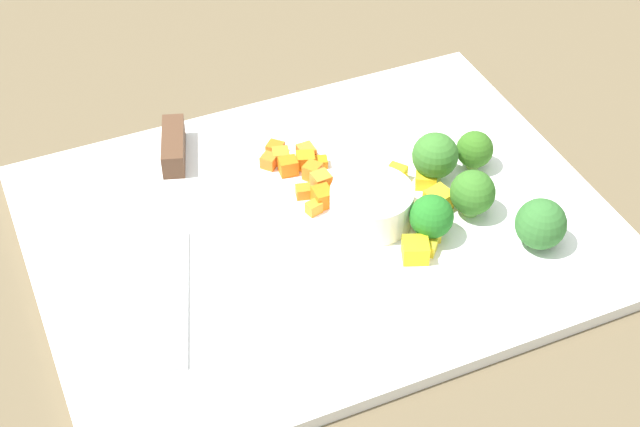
{
  "coord_description": "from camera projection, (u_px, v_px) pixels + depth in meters",
  "views": [
    {
      "loc": [
        0.25,
        0.56,
        0.58
      ],
      "look_at": [
        0.0,
        0.0,
        0.02
      ],
      "focal_mm": 54.42,
      "sensor_mm": 36.0,
      "label": 1
    }
  ],
  "objects": [
    {
      "name": "pepper_dice_5",
      "position": [
        428.0,
        247.0,
        0.81
      ],
      "size": [
        0.02,
        0.02,
        0.01
      ],
      "primitive_type": "cube",
      "rotation": [
        0.0,
        0.0,
        2.38
      ],
      "color": "yellow",
      "rests_on": "cutting_board"
    },
    {
      "name": "chef_knife",
      "position": [
        173.0,
        182.0,
        0.86
      ],
      "size": [
        0.11,
        0.28,
        0.02
      ],
      "rotation": [
        0.0,
        0.0,
        1.26
      ],
      "color": "silver",
      "rests_on": "cutting_board"
    },
    {
      "name": "pepper_dice_3",
      "position": [
        429.0,
        230.0,
        0.82
      ],
      "size": [
        0.02,
        0.02,
        0.02
      ],
      "primitive_type": "cube",
      "rotation": [
        0.0,
        0.0,
        3.01
      ],
      "color": "yellow",
      "rests_on": "cutting_board"
    },
    {
      "name": "cutting_board",
      "position": [
        320.0,
        227.0,
        0.84
      ],
      "size": [
        0.49,
        0.37,
        0.01
      ],
      "primitive_type": "cube",
      "color": "white",
      "rests_on": "ground_plane"
    },
    {
      "name": "carrot_dice_12",
      "position": [
        322.0,
        197.0,
        0.85
      ],
      "size": [
        0.02,
        0.02,
        0.02
      ],
      "primitive_type": "cube",
      "rotation": [
        0.0,
        0.0,
        1.55
      ],
      "color": "orange",
      "rests_on": "cutting_board"
    },
    {
      "name": "prep_bowl",
      "position": [
        372.0,
        205.0,
        0.83
      ],
      "size": [
        0.07,
        0.07,
        0.03
      ],
      "primitive_type": "cylinder",
      "color": "white",
      "rests_on": "cutting_board"
    },
    {
      "name": "carrot_dice_8",
      "position": [
        306.0,
        153.0,
        0.9
      ],
      "size": [
        0.02,
        0.02,
        0.01
      ],
      "primitive_type": "cube",
      "rotation": [
        0.0,
        0.0,
        1.61
      ],
      "color": "orange",
      "rests_on": "cutting_board"
    },
    {
      "name": "pepper_dice_2",
      "position": [
        438.0,
        200.0,
        0.85
      ],
      "size": [
        0.02,
        0.02,
        0.02
      ],
      "primitive_type": "cube",
      "rotation": [
        0.0,
        0.0,
        1.83
      ],
      "color": "yellow",
      "rests_on": "cutting_board"
    },
    {
      "name": "carrot_dice_4",
      "position": [
        312.0,
        171.0,
        0.88
      ],
      "size": [
        0.02,
        0.02,
        0.01
      ],
      "primitive_type": "cube",
      "rotation": [
        0.0,
        0.0,
        0.62
      ],
      "color": "orange",
      "rests_on": "cutting_board"
    },
    {
      "name": "pepper_dice_4",
      "position": [
        426.0,
        180.0,
        0.87
      ],
      "size": [
        0.02,
        0.02,
        0.01
      ],
      "primitive_type": "cube",
      "rotation": [
        0.0,
        0.0,
        1.08
      ],
      "color": "yellow",
      "rests_on": "cutting_board"
    },
    {
      "name": "broccoli_floret_2",
      "position": [
        435.0,
        156.0,
        0.86
      ],
      "size": [
        0.04,
        0.04,
        0.05
      ],
      "color": "#86B85F",
      "rests_on": "cutting_board"
    },
    {
      "name": "broccoli_floret_3",
      "position": [
        473.0,
        193.0,
        0.83
      ],
      "size": [
        0.04,
        0.04,
        0.04
      ],
      "color": "#88C461",
      "rests_on": "cutting_board"
    },
    {
      "name": "broccoli_floret_4",
      "position": [
        541.0,
        224.0,
        0.8
      ],
      "size": [
        0.04,
        0.04,
        0.04
      ],
      "color": "#94AC65",
      "rests_on": "cutting_board"
    },
    {
      "name": "carrot_dice_5",
      "position": [
        269.0,
        161.0,
        0.89
      ],
      "size": [
        0.02,
        0.02,
        0.01
      ],
      "primitive_type": "cube",
      "rotation": [
        0.0,
        0.0,
        2.3
      ],
      "color": "orange",
      "rests_on": "cutting_board"
    },
    {
      "name": "carrot_dice_11",
      "position": [
        290.0,
        166.0,
        0.88
      ],
      "size": [
        0.02,
        0.02,
        0.02
      ],
      "primitive_type": "cube",
      "rotation": [
        0.0,
        0.0,
        1.45
      ],
      "color": "orange",
      "rests_on": "cutting_board"
    },
    {
      "name": "carrot_dice_6",
      "position": [
        307.0,
        191.0,
        0.86
      ],
      "size": [
        0.02,
        0.01,
        0.01
      ],
      "primitive_type": "cube",
      "rotation": [
        0.0,
        0.0,
        2.9
      ],
      "color": "orange",
      "rests_on": "cutting_board"
    },
    {
      "name": "carrot_dice_3",
      "position": [
        321.0,
        162.0,
        0.89
      ],
      "size": [
        0.01,
        0.01,
        0.01
      ],
      "primitive_type": "cube",
      "rotation": [
        0.0,
        0.0,
        2.85
      ],
      "color": "orange",
      "rests_on": "cutting_board"
    },
    {
      "name": "ground_plane",
      "position": [
        320.0,
        232.0,
        0.85
      ],
      "size": [
        4.0,
        4.0,
        0.0
      ],
      "primitive_type": "plane",
      "color": "brown"
    },
    {
      "name": "broccoli_floret_1",
      "position": [
        431.0,
        217.0,
        0.81
      ],
      "size": [
        0.04,
        0.04,
        0.04
      ],
      "color": "#86B26B",
      "rests_on": "cutting_board"
    },
    {
      "name": "carrot_dice_2",
      "position": [
        321.0,
        182.0,
        0.86
      ],
      "size": [
        0.02,
        0.02,
        0.02
      ],
      "primitive_type": "cube",
      "rotation": [
        0.0,
        0.0,
        0.09
      ],
      "color": "orange",
      "rests_on": "cutting_board"
    },
    {
      "name": "pepper_dice_0",
      "position": [
        396.0,
        174.0,
        0.87
      ],
      "size": [
        0.02,
        0.02,
        0.01
      ],
      "primitive_type": "cube",
      "rotation": [
        0.0,
        0.0,
        2.24
      ],
      "color": "yellow",
      "rests_on": "cutting_board"
    },
    {
      "name": "pepper_dice_1",
      "position": [
        415.0,
        250.0,
        0.8
      ],
      "size": [
        0.03,
        0.03,
        0.02
      ],
      "primitive_type": "cube",
      "rotation": [
        0.0,
        0.0,
        2.76
      ],
      "color": "yellow",
      "rests_on": "cutting_board"
    },
    {
      "name": "carrot_dice_1",
      "position": [
        305.0,
        160.0,
        0.89
      ],
      "size": [
        0.02,
        0.02,
        0.01
      ],
      "primitive_type": "cube",
      "rotation": [
        0.0,
        0.0,
        2.82
      ],
      "color": "orange",
      "rests_on": "cutting_board"
    },
    {
      "name": "carrot_dice_9",
      "position": [
        281.0,
        156.0,
        0.89
      ],
      "size": [
        0.02,
        0.02,
        0.01
      ],
      "primitive_type": "cube",
      "rotation": [
        0.0,
        0.0,
        2.9
      ],
      "color": "orange",
      "rests_on": "cutting_board"
    },
    {
      "name": "carrot_dice_0",
      "position": [
        317.0,
        207.0,
        0.84
      ],
      "size": [
        0.01,
        0.01,
        0.01
      ],
      "primitive_type": "cube",
      "rotation": [
        0.0,
        0.0,
        1.81
      ],
      "color": "orange",
      "rests_on": "cutting_board"
    },
    {
      "name": "carrot_dice_10",
      "position": [
        335.0,
        188.0,
        0.86
      ],
      "size": [
        0.01,
        0.01,
        0.01
      ],
      "primitive_type": "cube",
      "rotation": [
        0.0,
        0.0,
        1.52
      ],
      "color": "orange",
      "rests_on": "cutting_board"
    },
    {
      "name": "carrot_dice_7",
      "position": [
        275.0,
        148.0,
        0.9
      ],
      "size": [
        0.02,
        0.02,
        0.01
      ],
      "primitive_type": "cube",
      "rotation": [
        0.0,
        0.0,
        0.78
      ],
      "color": "orange",
      "rests_on": "cutting_board"
    },
    {
      "name": "broccoli_floret_0",
      "position": [
        475.0,
        150.0,
        0.88
      ],
      "size": [
        0.03,
        0.03,
        0.04
      ],
      "color": "#8FC359",
      "rests_on": "cutting_board"
    }
  ]
}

